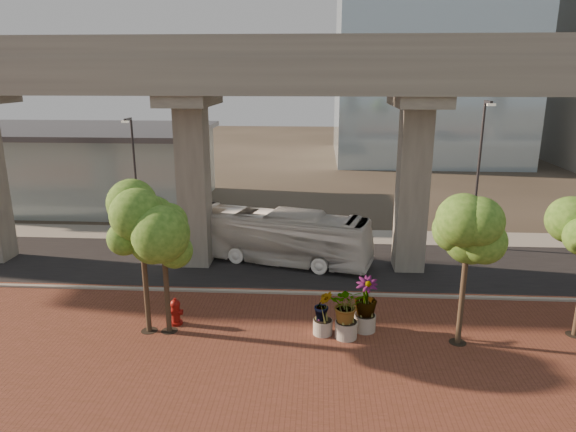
{
  "coord_description": "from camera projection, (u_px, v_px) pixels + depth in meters",
  "views": [
    {
      "loc": [
        0.96,
        -25.52,
        10.72
      ],
      "look_at": [
        -0.66,
        0.5,
        3.37
      ],
      "focal_mm": 32.0,
      "sensor_mm": 36.0,
      "label": 1
    }
  ],
  "objects": [
    {
      "name": "fire_hydrant",
      "position": [
        176.0,
        312.0,
        22.33
      ],
      "size": [
        0.61,
        0.55,
        1.22
      ],
      "color": "maroon",
      "rests_on": "ground"
    },
    {
      "name": "asphalt_road",
      "position": [
        301.0,
        265.0,
        29.39
      ],
      "size": [
        90.0,
        8.0,
        0.04
      ],
      "primitive_type": "cube",
      "color": "black",
      "rests_on": "ground"
    },
    {
      "name": "station_pavilion",
      "position": [
        71.0,
        164.0,
        43.17
      ],
      "size": [
        23.0,
        13.0,
        6.3
      ],
      "color": "#A3B7BA",
      "rests_on": "ground"
    },
    {
      "name": "far_sidewalk",
      "position": [
        304.0,
        236.0,
        34.67
      ],
      "size": [
        90.0,
        3.0,
        0.06
      ],
      "primitive_type": "cube",
      "color": "gray",
      "rests_on": "ground"
    },
    {
      "name": "planter_front",
      "position": [
        347.0,
        307.0,
        20.99
      ],
      "size": [
        2.05,
        2.05,
        2.25
      ],
      "color": "#A49D94",
      "rests_on": "ground"
    },
    {
      "name": "street_tree_far_west",
      "position": [
        141.0,
        224.0,
        20.61
      ],
      "size": [
        3.22,
        3.22,
        6.25
      ],
      "color": "#4A392A",
      "rests_on": "ground"
    },
    {
      "name": "street_tree_near_west",
      "position": [
        163.0,
        238.0,
        20.75
      ],
      "size": [
        3.46,
        3.46,
        5.76
      ],
      "color": "#4A392A",
      "rests_on": "ground"
    },
    {
      "name": "transit_viaduct",
      "position": [
        302.0,
        138.0,
        27.42
      ],
      "size": [
        72.0,
        5.6,
        12.4
      ],
      "color": "gray",
      "rests_on": "ground"
    },
    {
      "name": "planter_left",
      "position": [
        323.0,
        307.0,
        21.32
      ],
      "size": [
        1.81,
        1.81,
        1.99
      ],
      "color": "#A9A198",
      "rests_on": "ground"
    },
    {
      "name": "curb_strip",
      "position": [
        298.0,
        293.0,
        25.53
      ],
      "size": [
        70.0,
        0.25,
        0.16
      ],
      "primitive_type": "cube",
      "color": "gray",
      "rests_on": "ground"
    },
    {
      "name": "brick_plaza",
      "position": [
        291.0,
        359.0,
        19.78
      ],
      "size": [
        70.0,
        13.0,
        0.06
      ],
      "primitive_type": "cube",
      "color": "brown",
      "rests_on": "ground"
    },
    {
      "name": "street_tree_near_east",
      "position": [
        468.0,
        235.0,
        19.7
      ],
      "size": [
        3.42,
        3.42,
        6.18
      ],
      "color": "#4A392A",
      "rests_on": "ground"
    },
    {
      "name": "streetlamp_west",
      "position": [
        135.0,
        172.0,
        32.02
      ],
      "size": [
        0.4,
        1.16,
        8.0
      ],
      "color": "#2B2A2F",
      "rests_on": "ground"
    },
    {
      "name": "streetlamp_east",
      "position": [
        480.0,
        165.0,
        30.81
      ],
      "size": [
        0.45,
        1.32,
        9.09
      ],
      "color": "#303035",
      "rests_on": "ground"
    },
    {
      "name": "planter_right",
      "position": [
        366.0,
        299.0,
        21.55
      ],
      "size": [
        2.25,
        2.25,
        2.4
      ],
      "color": "gray",
      "rests_on": "ground"
    },
    {
      "name": "ground",
      "position": [
        300.0,
        279.0,
        27.48
      ],
      "size": [
        160.0,
        160.0,
        0.0
      ],
      "primitive_type": "plane",
      "color": "#322C24",
      "rests_on": "ground"
    },
    {
      "name": "transit_bus",
      "position": [
        277.0,
        237.0,
        29.62
      ],
      "size": [
        11.19,
        5.44,
        3.04
      ],
      "primitive_type": "imported",
      "rotation": [
        0.0,
        0.0,
        1.29
      ],
      "color": "white",
      "rests_on": "ground"
    }
  ]
}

